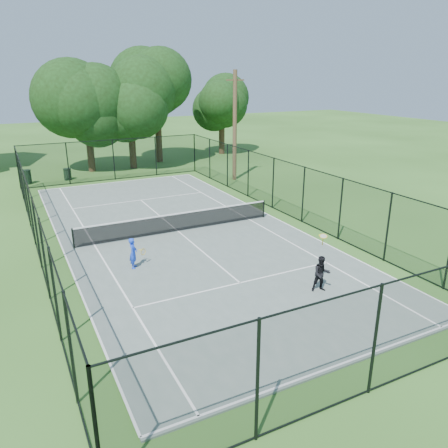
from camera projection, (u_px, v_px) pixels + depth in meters
name	position (u px, v px, depth m)	size (l,w,h in m)	color
ground	(178.00, 232.00, 21.80)	(120.00, 120.00, 0.00)	#2E551D
tennis_court	(178.00, 232.00, 21.79)	(11.00, 24.00, 0.06)	slate
tennis_net	(178.00, 221.00, 21.62)	(10.08, 0.08, 0.95)	black
fence	(177.00, 204.00, 21.32)	(13.10, 26.10, 3.00)	black
tree_near_left	(86.00, 107.00, 33.94)	(6.33, 6.33, 8.26)	#332114
tree_near_mid	(130.00, 110.00, 35.30)	(5.90, 5.90, 7.72)	#332114
tree_near_right	(157.00, 99.00, 37.69)	(6.27, 6.27, 8.65)	#332114
tree_far_right	(222.00, 112.00, 42.17)	(4.98, 4.98, 6.59)	#332114
trash_bin_left	(27.00, 177.00, 31.29)	(0.58, 0.58, 1.03)	black
trash_bin_right	(67.00, 174.00, 32.56)	(0.58, 0.58, 0.86)	black
utility_pole	(235.00, 126.00, 31.53)	(1.40, 0.30, 7.81)	#4C3823
player_blue	(133.00, 253.00, 17.50)	(0.82, 0.55, 1.27)	blue
player_black	(322.00, 274.00, 15.59)	(0.79, 0.93, 2.02)	black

